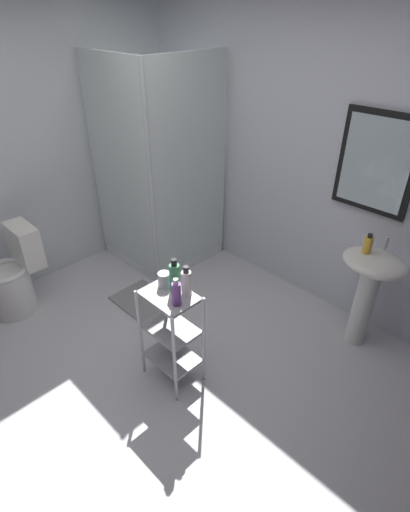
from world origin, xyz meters
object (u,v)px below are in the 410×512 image
body_wash_bottle_green (175,277)px  rinse_cup (164,279)px  bath_mat (145,303)px  storage_cart (171,330)px  toilet (14,278)px  lotion_bottle_white (186,282)px  shower_stall (161,219)px  pedestal_sink (370,282)px  conditioner_bottle_purple (176,293)px  hand_soap_bottle (368,244)px

body_wash_bottle_green → rinse_cup: (-0.09, -0.02, -0.05)m
rinse_cup → bath_mat: 1.10m
body_wash_bottle_green → storage_cart: bearing=-81.6°
rinse_cup → bath_mat: rinse_cup is taller
toilet → storage_cart: toilet is taller
lotion_bottle_white → rinse_cup: lotion_bottle_white is taller
shower_stall → pedestal_sink: bearing=8.3°
pedestal_sink → lotion_bottle_white: (-0.69, -1.19, 0.25)m
rinse_cup → body_wash_bottle_green: bearing=12.0°
toilet → bath_mat: toilet is taller
toilet → body_wash_bottle_green: (1.54, 0.51, 0.53)m
toilet → body_wash_bottle_green: bearing=18.5°
storage_cart → bath_mat: 0.98m
body_wash_bottle_green → conditioner_bottle_purple: body_wash_bottle_green is taller
body_wash_bottle_green → lotion_bottle_white: (0.08, 0.02, -0.01)m
body_wash_bottle_green → hand_soap_bottle: bearing=59.7°
storage_cart → lotion_bottle_white: size_ratio=3.55×
pedestal_sink → body_wash_bottle_green: 1.46m
shower_stall → rinse_cup: shower_stall is taller
shower_stall → conditioner_bottle_purple: (1.40, -1.00, 0.36)m
toilet → lotion_bottle_white: (1.62, 0.54, 0.52)m
storage_cart → conditioner_bottle_purple: bearing=-14.2°
storage_cart → bath_mat: size_ratio=1.23×
body_wash_bottle_green → pedestal_sink: bearing=57.6°
shower_stall → lotion_bottle_white: 1.67m
conditioner_bottle_purple → bath_mat: (-0.91, 0.38, -0.81)m
body_wash_bottle_green → lotion_bottle_white: bearing=16.6°
lotion_bottle_white → conditioner_bottle_purple: bearing=-73.2°
storage_cart → conditioner_bottle_purple: (0.11, -0.03, 0.39)m
toilet → hand_soap_bottle: size_ratio=5.13×
shower_stall → lotion_bottle_white: (1.37, -0.89, 0.37)m
body_wash_bottle_green → bath_mat: size_ratio=0.39×
hand_soap_bottle → shower_stall: bearing=-172.0°
storage_cart → body_wash_bottle_green: 0.41m
shower_stall → body_wash_bottle_green: size_ratio=8.52×
lotion_bottle_white → rinse_cup: (-0.17, -0.04, -0.04)m
body_wash_bottle_green → conditioner_bottle_purple: size_ratio=1.23×
lotion_bottle_white → rinse_cup: bearing=-165.7°
storage_cart → rinse_cup: bearing=155.3°
pedestal_sink → lotion_bottle_white: size_ratio=3.88×
pedestal_sink → bath_mat: bearing=-149.6°
toilet → storage_cart: size_ratio=1.03×
pedestal_sink → hand_soap_bottle: 0.31m
body_wash_bottle_green → rinse_cup: 0.10m
toilet → body_wash_bottle_green: size_ratio=3.24×
lotion_bottle_white → toilet: bearing=-161.6°
hand_soap_bottle → rinse_cup: bearing=-122.8°
pedestal_sink → toilet: 2.89m
bath_mat → toilet: bearing=-132.6°
toilet → rinse_cup: 1.61m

